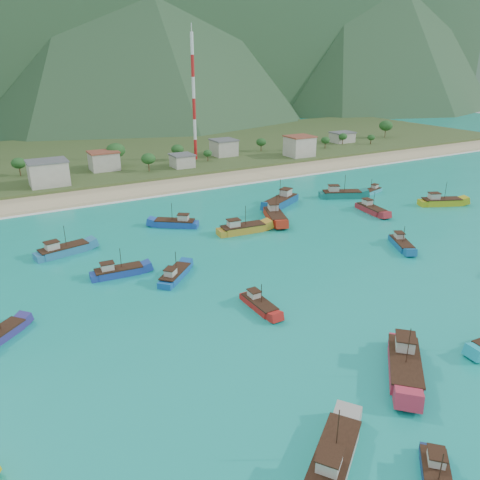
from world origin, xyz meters
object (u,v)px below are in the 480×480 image
radio_tower (194,98)px  boat_15 (63,251)px  boat_13 (333,459)px  boat_26 (371,210)px  boat_6 (281,201)px  boat_24 (175,276)px  boat_1 (242,229)px  boat_3 (176,224)px  boat_19 (401,244)px  boat_23 (404,365)px  boat_14 (275,216)px  boat_22 (372,191)px  boat_0 (118,272)px  boat_8 (341,195)px  boat_12 (441,202)px  boat_25 (259,305)px

radio_tower → boat_15: 99.35m
boat_13 → boat_26: 89.36m
boat_6 → boat_24: bearing=95.6°
boat_1 → boat_15: boat_1 is taller
boat_3 → boat_24: (-11.46, -27.69, -0.14)m
boat_19 → boat_23: bearing=70.2°
radio_tower → boat_14: size_ratio=3.55×
radio_tower → boat_22: (29.11, -68.26, -24.49)m
boat_15 → boat_26: bearing=71.0°
boat_6 → boat_23: bearing=130.0°
boat_0 → boat_3: boat_3 is taller
boat_13 → boat_15: boat_13 is taller
boat_8 → boat_14: bearing=-49.4°
boat_8 → boat_23: size_ratio=1.09×
boat_22 → boat_24: size_ratio=1.02×
boat_22 → boat_26: bearing=119.0°
radio_tower → boat_23: 142.23m
boat_1 → boat_3: boat_1 is taller
boat_8 → boat_22: bearing=111.0°
boat_0 → boat_22: boat_0 is taller
boat_14 → boat_22: 41.38m
boat_8 → boat_26: boat_8 is taller
boat_12 → boat_13: bearing=-33.4°
boat_12 → boat_14: (-48.66, 12.29, 0.06)m
boat_8 → boat_13: 102.06m
boat_0 → boat_24: 11.28m
boat_3 → radio_tower: bearing=8.2°
boat_1 → boat_22: (52.94, 10.97, -0.35)m
boat_15 → boat_23: 72.19m
boat_14 → boat_19: 32.72m
boat_12 → boat_22: boat_12 is taller
boat_0 → boat_1: boat_1 is taller
boat_0 → boat_14: (44.91, 13.03, 0.28)m
boat_3 → boat_15: (-27.89, -4.87, 0.05)m
boat_12 → boat_14: size_ratio=0.95×
boat_14 → boat_15: bearing=17.1°
boat_1 → boat_12: bearing=87.6°
boat_19 → boat_14: bearing=-37.1°
boat_13 → boat_3: bearing=133.6°
radio_tower → boat_8: (17.34, -67.34, -24.07)m
boat_25 → boat_26: size_ratio=0.80×
boat_1 → boat_24: (-23.67, -15.70, -0.25)m
boat_15 → boat_22: 93.12m
boat_3 → boat_1: bearing=-98.1°
boat_3 → boat_23: size_ratio=0.90×
boat_15 → boat_22: boat_15 is taller
boat_12 → boat_13: (-86.92, -56.58, -0.06)m
boat_3 → boat_22: bearing=-54.5°
boat_24 → boat_14: bearing=75.0°
boat_26 → boat_12: bearing=175.0°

